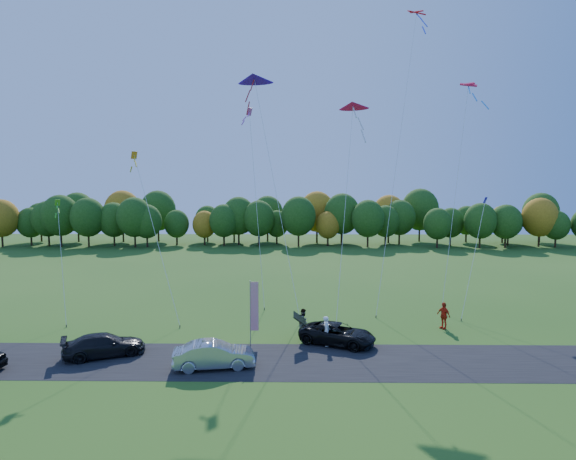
{
  "coord_description": "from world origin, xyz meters",
  "views": [
    {
      "loc": [
        0.5,
        -29.89,
        9.9
      ],
      "look_at": [
        0.0,
        6.0,
        7.0
      ],
      "focal_mm": 28.0,
      "sensor_mm": 36.0,
      "label": 1
    }
  ],
  "objects_px": {
    "black_suv": "(337,334)",
    "silver_sedan": "(214,355)",
    "feather_flag": "(254,306)",
    "person_east": "(444,315)"
  },
  "relations": [
    {
      "from": "black_suv",
      "to": "silver_sedan",
      "type": "relative_size",
      "value": 1.09
    },
    {
      "from": "feather_flag",
      "to": "person_east",
      "type": "bearing_deg",
      "value": 15.49
    },
    {
      "from": "black_suv",
      "to": "feather_flag",
      "type": "distance_m",
      "value": 5.85
    },
    {
      "from": "black_suv",
      "to": "silver_sedan",
      "type": "bearing_deg",
      "value": 143.66
    },
    {
      "from": "person_east",
      "to": "feather_flag",
      "type": "relative_size",
      "value": 0.46
    },
    {
      "from": "black_suv",
      "to": "feather_flag",
      "type": "bearing_deg",
      "value": 117.0
    },
    {
      "from": "black_suv",
      "to": "silver_sedan",
      "type": "distance_m",
      "value": 8.49
    },
    {
      "from": "person_east",
      "to": "black_suv",
      "type": "bearing_deg",
      "value": -96.96
    },
    {
      "from": "feather_flag",
      "to": "black_suv",
      "type": "bearing_deg",
      "value": 2.5
    },
    {
      "from": "silver_sedan",
      "to": "person_east",
      "type": "bearing_deg",
      "value": -73.5
    }
  ]
}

